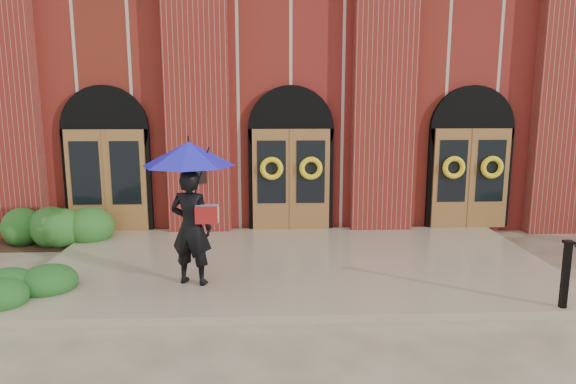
{
  "coord_description": "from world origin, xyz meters",
  "views": [
    {
      "loc": [
        -0.57,
        -9.78,
        3.41
      ],
      "look_at": [
        -0.14,
        1.0,
        1.41
      ],
      "focal_mm": 32.0,
      "sensor_mm": 36.0,
      "label": 1
    }
  ],
  "objects": [
    {
      "name": "ground",
      "position": [
        0.0,
        0.0,
        0.0
      ],
      "size": [
        90.0,
        90.0,
        0.0
      ],
      "primitive_type": "plane",
      "color": "tan",
      "rests_on": "ground"
    },
    {
      "name": "man_with_umbrella",
      "position": [
        -1.91,
        -1.04,
        1.92
      ],
      "size": [
        1.98,
        1.98,
        2.52
      ],
      "rotation": [
        0.0,
        0.0,
        2.85
      ],
      "color": "black",
      "rests_on": "landing"
    },
    {
      "name": "landing",
      "position": [
        0.0,
        0.15,
        0.07
      ],
      "size": [
        10.0,
        5.3,
        0.15
      ],
      "primitive_type": "cube",
      "color": "gray",
      "rests_on": "ground"
    },
    {
      "name": "church_building",
      "position": [
        0.0,
        8.78,
        3.5
      ],
      "size": [
        16.2,
        12.53,
        7.0
      ],
      "color": "maroon",
      "rests_on": "ground"
    },
    {
      "name": "hedge_wall_left",
      "position": [
        -5.2,
        2.2,
        0.42
      ],
      "size": [
        3.3,
        1.32,
        0.85
      ],
      "primitive_type": "ellipsoid",
      "color": "#22531B",
      "rests_on": "ground"
    },
    {
      "name": "metal_post",
      "position": [
        4.05,
        -2.35,
        0.72
      ],
      "size": [
        0.15,
        0.15,
        1.09
      ],
      "rotation": [
        0.0,
        0.0,
        -0.03
      ],
      "color": "black",
      "rests_on": "landing"
    }
  ]
}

